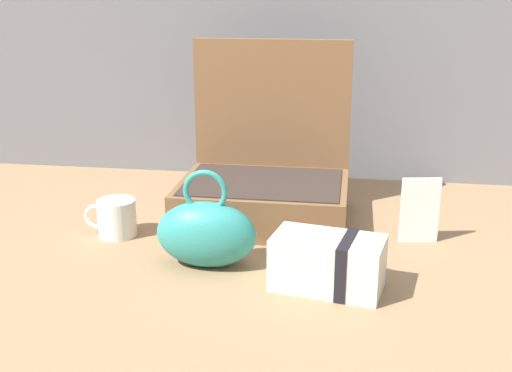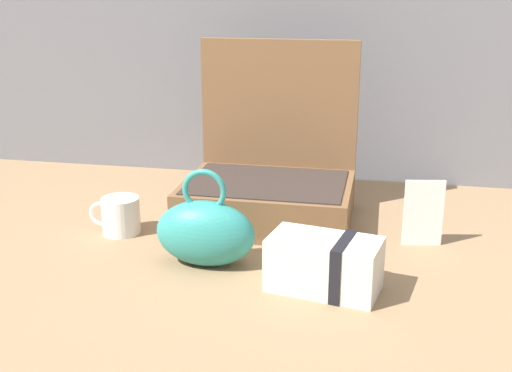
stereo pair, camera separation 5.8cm
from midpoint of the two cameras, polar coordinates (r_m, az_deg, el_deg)
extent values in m
plane|color=#8C6D4C|center=(1.31, 2.03, -5.94)|extent=(6.00, 6.00, 0.00)
cube|color=brown|center=(1.46, 2.14, -1.49)|extent=(0.38, 0.28, 0.09)
cube|color=#332823|center=(1.45, 2.16, 0.34)|extent=(0.35, 0.25, 0.00)
cube|color=brown|center=(1.56, 3.12, 5.63)|extent=(0.38, 0.02, 0.40)
ellipsoid|color=teal|center=(1.24, -3.20, -4.25)|extent=(0.20, 0.10, 0.13)
torus|color=teal|center=(1.21, -3.27, -0.45)|extent=(0.09, 0.01, 0.09)
cube|color=silver|center=(1.15, 7.54, -6.95)|extent=(0.21, 0.14, 0.10)
cube|color=black|center=(1.15, 9.21, -7.19)|extent=(0.04, 0.11, 0.10)
cylinder|color=white|center=(1.42, -10.83, -2.61)|extent=(0.08, 0.08, 0.08)
torus|color=white|center=(1.44, -12.52, -2.47)|extent=(0.06, 0.01, 0.06)
cube|color=white|center=(1.38, 15.89, -2.35)|extent=(0.08, 0.02, 0.14)
camera|label=1|loc=(0.03, -88.67, 0.42)|focal=44.79mm
camera|label=2|loc=(0.03, 91.33, -0.42)|focal=44.79mm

